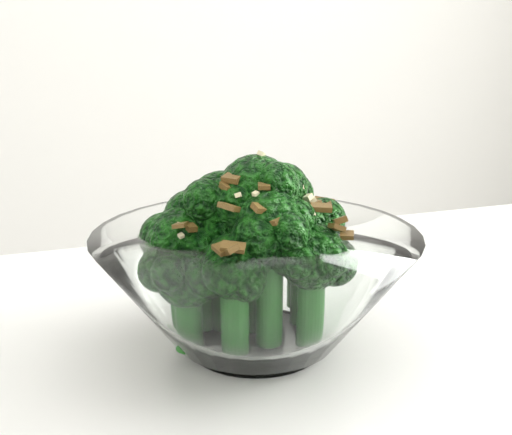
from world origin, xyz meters
name	(u,v)px	position (x,y,z in m)	size (l,w,h in m)	color
broccoli_dish	(253,274)	(-0.06, 0.20, 0.80)	(0.20, 0.20, 0.13)	white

